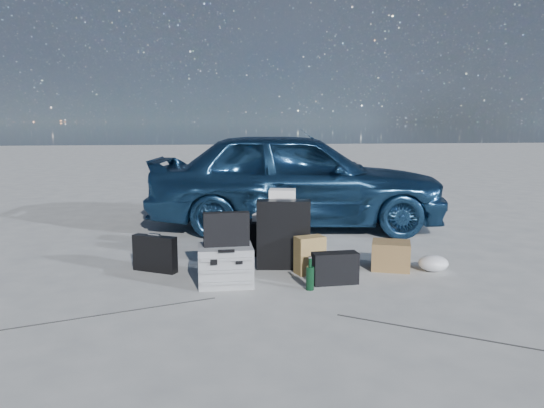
{
  "coord_description": "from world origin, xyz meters",
  "views": [
    {
      "loc": [
        -0.76,
        -4.45,
        1.44
      ],
      "look_at": [
        -0.03,
        0.85,
        0.61
      ],
      "focal_mm": 35.0,
      "sensor_mm": 36.0,
      "label": 1
    }
  ],
  "objects_px": {
    "green_bottle": "(310,274)",
    "car": "(296,179)",
    "pelican_case": "(225,265)",
    "briefcase": "(155,254)",
    "suitcase_left": "(283,234)",
    "cardboard_box": "(391,255)",
    "duffel_bag": "(273,236)",
    "suitcase_right": "(284,235)"
  },
  "relations": [
    {
      "from": "car",
      "to": "briefcase",
      "type": "xyz_separation_m",
      "value": [
        -1.75,
        -1.96,
        -0.5
      ]
    },
    {
      "from": "cardboard_box",
      "to": "duffel_bag",
      "type": "bearing_deg",
      "value": 140.64
    },
    {
      "from": "car",
      "to": "suitcase_left",
      "type": "distance_m",
      "value": 2.09
    },
    {
      "from": "suitcase_right",
      "to": "duffel_bag",
      "type": "bearing_deg",
      "value": 74.44
    },
    {
      "from": "briefcase",
      "to": "duffel_bag",
      "type": "distance_m",
      "value": 1.4
    },
    {
      "from": "car",
      "to": "pelican_case",
      "type": "distance_m",
      "value": 2.74
    },
    {
      "from": "suitcase_left",
      "to": "green_bottle",
      "type": "relative_size",
      "value": 2.42
    },
    {
      "from": "suitcase_left",
      "to": "car",
      "type": "bearing_deg",
      "value": 84.28
    },
    {
      "from": "pelican_case",
      "to": "cardboard_box",
      "type": "bearing_deg",
      "value": 9.72
    },
    {
      "from": "suitcase_left",
      "to": "pelican_case",
      "type": "bearing_deg",
      "value": -133.96
    },
    {
      "from": "suitcase_left",
      "to": "duffel_bag",
      "type": "distance_m",
      "value": 0.69
    },
    {
      "from": "car",
      "to": "suitcase_right",
      "type": "distance_m",
      "value": 1.82
    },
    {
      "from": "pelican_case",
      "to": "green_bottle",
      "type": "relative_size",
      "value": 1.7
    },
    {
      "from": "car",
      "to": "duffel_bag",
      "type": "xyz_separation_m",
      "value": [
        -0.51,
        -1.32,
        -0.49
      ]
    },
    {
      "from": "suitcase_left",
      "to": "cardboard_box",
      "type": "xyz_separation_m",
      "value": [
        1.04,
        -0.19,
        -0.2
      ]
    },
    {
      "from": "duffel_bag",
      "to": "green_bottle",
      "type": "height_order",
      "value": "duffel_bag"
    },
    {
      "from": "pelican_case",
      "to": "green_bottle",
      "type": "xyz_separation_m",
      "value": [
        0.71,
        -0.27,
        -0.03
      ]
    },
    {
      "from": "car",
      "to": "pelican_case",
      "type": "relative_size",
      "value": 8.23
    },
    {
      "from": "car",
      "to": "suitcase_right",
      "type": "relative_size",
      "value": 7.36
    },
    {
      "from": "pelican_case",
      "to": "cardboard_box",
      "type": "xyz_separation_m",
      "value": [
        1.64,
        0.27,
        -0.04
      ]
    },
    {
      "from": "car",
      "to": "duffel_bag",
      "type": "relative_size",
      "value": 5.41
    },
    {
      "from": "green_bottle",
      "to": "pelican_case",
      "type": "bearing_deg",
      "value": 159.59
    },
    {
      "from": "duffel_bag",
      "to": "car",
      "type": "bearing_deg",
      "value": 55.07
    },
    {
      "from": "pelican_case",
      "to": "suitcase_left",
      "type": "height_order",
      "value": "suitcase_left"
    },
    {
      "from": "duffel_bag",
      "to": "briefcase",
      "type": "bearing_deg",
      "value": -166.96
    },
    {
      "from": "pelican_case",
      "to": "briefcase",
      "type": "bearing_deg",
      "value": 142.86
    },
    {
      "from": "briefcase",
      "to": "suitcase_left",
      "type": "height_order",
      "value": "suitcase_left"
    },
    {
      "from": "briefcase",
      "to": "duffel_bag",
      "type": "height_order",
      "value": "duffel_bag"
    },
    {
      "from": "pelican_case",
      "to": "cardboard_box",
      "type": "height_order",
      "value": "pelican_case"
    },
    {
      "from": "suitcase_right",
      "to": "cardboard_box",
      "type": "relative_size",
      "value": 1.47
    },
    {
      "from": "suitcase_left",
      "to": "suitcase_right",
      "type": "xyz_separation_m",
      "value": [
        0.05,
        0.29,
        -0.07
      ]
    },
    {
      "from": "duffel_bag",
      "to": "pelican_case",
      "type": "bearing_deg",
      "value": -131.26
    },
    {
      "from": "pelican_case",
      "to": "briefcase",
      "type": "xyz_separation_m",
      "value": [
        -0.66,
        0.5,
        0.0
      ]
    },
    {
      "from": "pelican_case",
      "to": "green_bottle",
      "type": "distance_m",
      "value": 0.76
    },
    {
      "from": "briefcase",
      "to": "suitcase_left",
      "type": "distance_m",
      "value": 1.26
    },
    {
      "from": "car",
      "to": "suitcase_left",
      "type": "xyz_separation_m",
      "value": [
        -0.5,
        -2.0,
        -0.33
      ]
    },
    {
      "from": "suitcase_right",
      "to": "pelican_case",
      "type": "bearing_deg",
      "value": -155.33
    },
    {
      "from": "briefcase",
      "to": "cardboard_box",
      "type": "height_order",
      "value": "briefcase"
    },
    {
      "from": "cardboard_box",
      "to": "green_bottle",
      "type": "relative_size",
      "value": 1.3
    },
    {
      "from": "green_bottle",
      "to": "car",
      "type": "bearing_deg",
      "value": 82.08
    },
    {
      "from": "briefcase",
      "to": "suitcase_left",
      "type": "bearing_deg",
      "value": 28.34
    },
    {
      "from": "cardboard_box",
      "to": "briefcase",
      "type": "bearing_deg",
      "value": 174.3
    }
  ]
}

